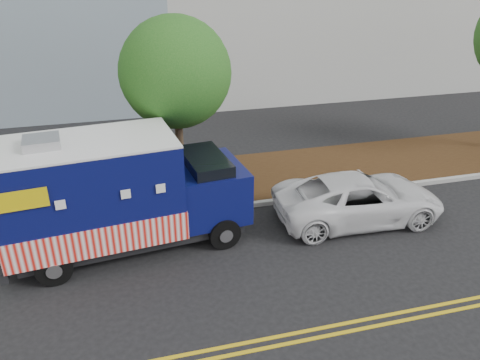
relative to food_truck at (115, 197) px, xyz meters
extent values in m
plane|color=black|center=(1.08, -0.08, -1.60)|extent=(120.00, 120.00, 0.00)
cube|color=#9E9E99|center=(1.08, 1.32, -1.52)|extent=(120.00, 0.18, 0.15)
cube|color=#321B0D|center=(1.08, 3.42, -1.52)|extent=(120.00, 4.00, 0.15)
cube|color=gold|center=(1.08, -4.53, -1.59)|extent=(120.00, 0.10, 0.01)
cylinder|color=#38281C|center=(2.18, 2.70, 0.11)|extent=(0.26, 0.26, 3.42)
sphere|color=#185718|center=(2.18, 2.70, 2.69)|extent=(3.48, 3.48, 3.48)
cube|color=black|center=(0.38, 0.04, -1.14)|extent=(6.26, 2.73, 0.30)
cube|color=#0A0F4B|center=(-0.59, -0.07, 0.35)|extent=(4.80, 2.99, 2.60)
cube|color=red|center=(-0.59, -0.07, -0.57)|extent=(4.86, 3.06, 0.81)
cube|color=white|center=(-0.59, -0.07, 1.67)|extent=(4.80, 2.99, 0.07)
cube|color=#B7B7BA|center=(-1.55, -0.18, 1.81)|extent=(0.96, 0.96, 0.24)
cube|color=#0A0F4B|center=(2.64, 0.30, -0.24)|extent=(2.20, 2.54, 1.52)
cube|color=black|center=(2.59, 0.29, 0.48)|extent=(1.32, 2.22, 0.70)
cube|color=black|center=(3.64, 0.41, -0.75)|extent=(0.33, 2.16, 0.33)
cube|color=black|center=(-2.90, -0.33, -1.11)|extent=(0.47, 2.44, 0.30)
cube|color=#B7B7BA|center=(-0.41, 1.25, 0.41)|extent=(1.94, 0.26, 1.19)
cube|color=#DEBF0B|center=(-2.05, -1.53, 0.95)|extent=(1.29, 0.17, 0.49)
cube|color=#DEBF0B|center=(-2.35, 1.03, 0.95)|extent=(1.29, 0.17, 0.49)
cylinder|color=black|center=(2.88, -0.79, -1.14)|extent=(0.94, 0.40, 0.91)
cylinder|color=black|center=(2.63, 1.41, -1.14)|extent=(0.94, 0.40, 0.91)
cylinder|color=black|center=(-1.64, -1.30, -1.14)|extent=(0.94, 0.40, 0.91)
cylinder|color=black|center=(-1.89, 0.89, -1.14)|extent=(0.94, 0.40, 0.91)
imported|color=white|center=(7.29, -0.29, -0.87)|extent=(5.37, 2.65, 1.46)
camera|label=1|loc=(0.45, -11.82, 5.94)|focal=35.00mm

